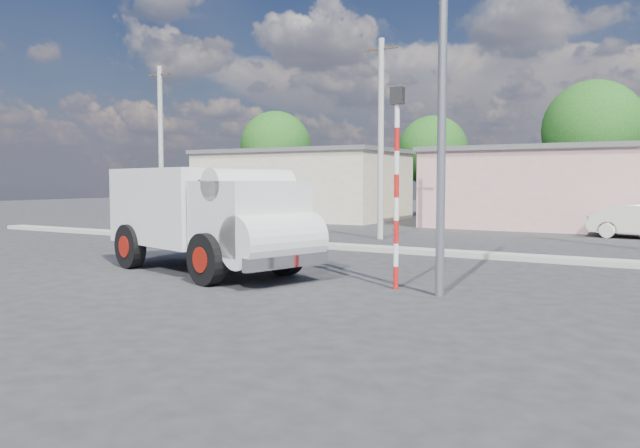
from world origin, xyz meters
The scene contains 10 objects.
ground_plane centered at (0.00, 0.00, 0.00)m, with size 120.00×120.00×0.00m, color #262628.
median centered at (0.00, 8.00, 0.08)m, with size 40.00×0.80×0.16m, color #99968E.
truck centered at (-1.94, 1.37, 1.49)m, with size 6.90×4.14×2.68m.
bicycle centered at (-1.39, 2.29, 0.54)m, with size 0.71×2.04×1.07m, color black.
cyclist centered at (-1.39, 2.29, 0.83)m, with size 0.60×0.40×1.65m, color silver.
traffic_pole centered at (3.20, 1.50, 2.59)m, with size 0.28×0.18×4.36m.
streetlight centered at (4.14, 1.20, 4.96)m, with size 2.34×0.22×9.00m.
building_row centered at (1.10, 22.00, 2.13)m, with size 37.80×7.30×4.44m.
tree_row centered at (-2.27, 28.62, 4.83)m, with size 34.13×7.32×8.10m.
utility_poles centered at (3.25, 12.00, 4.07)m, with size 35.40×0.24×8.00m.
Camera 1 is at (8.55, -10.98, 2.37)m, focal length 35.00 mm.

